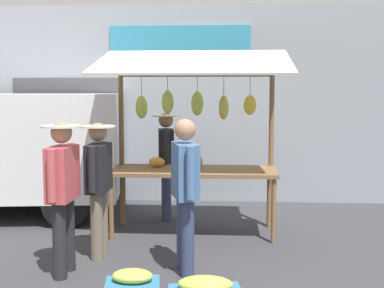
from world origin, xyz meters
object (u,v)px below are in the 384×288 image
Objects in this scene: market_stall at (192,120)px; shopper_in_grey_tee at (63,186)px; shopper_with_ponytail at (99,179)px; shopper_in_striped_shirt at (185,185)px; vendor_with_sunhat at (166,157)px.

market_stall is 2.19m from shopper_in_grey_tee.
shopper_with_ponytail is 0.65m from shopper_in_grey_tee.
shopper_in_grey_tee is at bearing 159.60° from shopper_with_ponytail.
shopper_in_striped_shirt is at bearing -114.21° from shopper_with_ponytail.
market_stall is 1.68m from shopper_in_striped_shirt.
market_stall is 1.55× the size of shopper_in_grey_tee.
shopper_with_ponytail is 0.97× the size of shopper_in_grey_tee.
shopper_with_ponytail is at bearing -25.52° from vendor_with_sunhat.
shopper_with_ponytail is at bearing -18.38° from shopper_in_grey_tee.
shopper_with_ponytail is 0.96× the size of shopper_in_striped_shirt.
shopper_with_ponytail is at bearing 47.95° from market_stall.
shopper_in_grey_tee is (1.23, 1.72, -0.59)m from market_stall.
shopper_in_grey_tee is (1.26, 0.14, -0.00)m from shopper_in_striped_shirt.
vendor_with_sunhat is 0.98× the size of shopper_in_striped_shirt.
shopper_in_striped_shirt is at bearing -81.70° from shopper_in_grey_tee.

